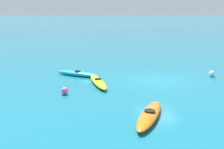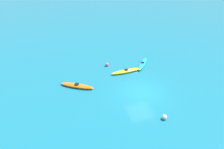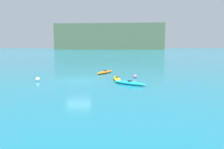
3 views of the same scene
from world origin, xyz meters
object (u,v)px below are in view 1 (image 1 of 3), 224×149
kayak_yellow (98,82)px  kayak_cyan (78,74)px  buoy_white (212,74)px  kayak_orange (150,115)px  buoy_pink (65,91)px

kayak_yellow → kayak_cyan: size_ratio=1.17×
kayak_cyan → buoy_white: buoy_white is taller
kayak_orange → kayak_cyan: (2.46, -8.10, -0.00)m
buoy_white → buoy_pink: buoy_white is taller
kayak_orange → kayak_yellow: (1.37, -5.67, -0.00)m
kayak_cyan → buoy_pink: size_ratio=7.90×
kayak_yellow → buoy_pink: (2.06, 1.65, 0.03)m
buoy_white → buoy_pink: 10.24m
kayak_orange → kayak_cyan: bearing=-73.1°
kayak_orange → buoy_pink: buoy_pink is taller
buoy_pink → kayak_yellow: bearing=-141.2°
buoy_white → kayak_orange: bearing=42.9°
buoy_white → buoy_pink: (10.02, 2.11, -0.01)m
kayak_cyan → buoy_white: size_ratio=7.40×
kayak_orange → kayak_yellow: same height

